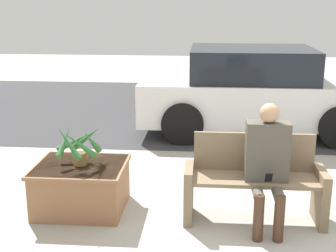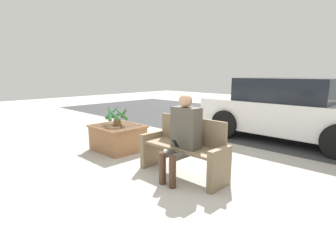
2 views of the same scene
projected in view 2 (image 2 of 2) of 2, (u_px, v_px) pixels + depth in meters
ground_plane at (180, 184)px, 3.85m from camera, size 30.00×30.00×0.00m
road_surface at (305, 128)px, 7.74m from camera, size 20.00×6.00×0.01m
bench at (184, 149)px, 4.13m from camera, size 1.48×0.49×0.92m
person_seated at (183, 133)px, 3.89m from camera, size 0.44×0.56×1.31m
planter_box at (118, 137)px, 5.52m from camera, size 1.01×0.87×0.53m
potted_plant at (117, 114)px, 5.44m from camera, size 0.55×0.56×0.46m
parked_car at (289, 110)px, 6.31m from camera, size 4.04×1.98×1.49m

